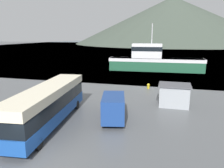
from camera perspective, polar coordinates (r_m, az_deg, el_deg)
name	(u,v)px	position (r m, az deg, el deg)	size (l,w,h in m)	color
ground_plane	(41,159)	(15.22, -18.17, -18.20)	(400.00, 400.00, 0.00)	#515456
water_surface	(159,46)	(152.81, 12.29, 9.61)	(240.00, 240.00, 0.00)	#3D5160
hill_backdrop	(172,20)	(206.87, 15.38, 15.74)	(169.14, 169.14, 39.91)	#3D473D
tour_bus	(49,103)	(19.63, -16.24, -4.91)	(3.86, 12.38, 3.35)	#194799
delivery_van	(113,106)	(20.03, 0.39, -5.87)	(3.10, 5.75, 2.40)	navy
fishing_boat	(154,61)	(48.46, 10.89, 6.01)	(20.12, 5.41, 10.01)	#1E5138
storage_bin	(37,96)	(26.67, -19.02, -3.06)	(1.45, 1.14, 1.40)	#287F3D
dock_kiosk	(174,95)	(24.92, 15.91, -2.76)	(3.40, 2.83, 2.39)	#93999E
small_boat	(175,63)	(59.19, 16.22, 5.25)	(3.83, 5.45, 0.87)	#19234C
mooring_bollard	(148,86)	(32.19, 9.47, -0.47)	(0.43, 0.43, 0.75)	#B29919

